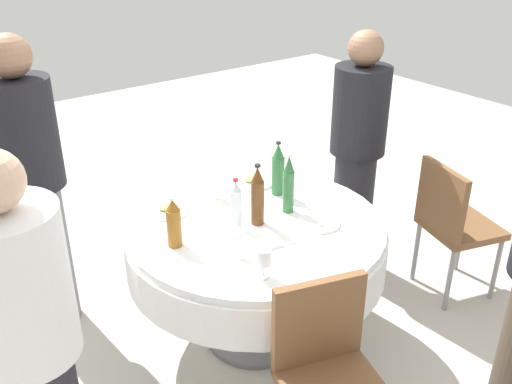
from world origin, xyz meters
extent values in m
plane|color=#B7B2A8|center=(0.00, 0.00, 0.00)|extent=(10.00, 10.00, 0.00)
cylinder|color=white|center=(0.00, 0.00, 0.72)|extent=(1.32, 1.32, 0.04)
cylinder|color=white|center=(0.00, 0.00, 0.59)|extent=(1.35, 1.35, 0.22)
cylinder|color=slate|center=(0.00, 0.00, 0.24)|extent=(0.14, 0.14, 0.48)
cylinder|color=slate|center=(0.00, 0.00, 0.01)|extent=(0.56, 0.56, 0.03)
cylinder|color=silver|center=(-0.12, 0.01, 0.85)|extent=(0.06, 0.06, 0.21)
cone|color=silver|center=(-0.12, 0.01, 0.98)|extent=(0.05, 0.05, 0.05)
cylinder|color=red|center=(-0.12, 0.01, 1.01)|extent=(0.03, 0.03, 0.01)
cylinder|color=#2D6B38|center=(0.21, -0.01, 0.85)|extent=(0.06, 0.06, 0.23)
cone|color=#2D6B38|center=(0.21, -0.01, 1.01)|extent=(0.05, 0.05, 0.09)
cylinder|color=silver|center=(0.21, -0.01, 1.06)|extent=(0.03, 0.03, 0.01)
cylinder|color=#8C5619|center=(-0.44, 0.05, 0.84)|extent=(0.07, 0.07, 0.19)
cone|color=#8C5619|center=(-0.44, 0.05, 0.96)|extent=(0.06, 0.06, 0.05)
cylinder|color=silver|center=(-0.44, 0.05, 0.99)|extent=(0.03, 0.03, 0.01)
cylinder|color=#2D6B38|center=(0.29, 0.19, 0.85)|extent=(0.07, 0.07, 0.22)
cone|color=#2D6B38|center=(0.29, 0.19, 1.00)|extent=(0.06, 0.06, 0.08)
cylinder|color=black|center=(0.29, 0.19, 1.05)|extent=(0.03, 0.03, 0.01)
cylinder|color=#593314|center=(0.00, -0.01, 0.86)|extent=(0.07, 0.07, 0.24)
cone|color=#593314|center=(0.00, -0.01, 1.02)|extent=(0.06, 0.06, 0.08)
cylinder|color=black|center=(0.00, -0.01, 1.06)|extent=(0.03, 0.03, 0.01)
cylinder|color=white|center=(-0.02, 0.36, 0.74)|extent=(0.06, 0.06, 0.00)
cylinder|color=white|center=(-0.02, 0.36, 0.78)|extent=(0.01, 0.01, 0.07)
cylinder|color=white|center=(-0.02, 0.36, 0.85)|extent=(0.06, 0.06, 0.07)
cylinder|color=maroon|center=(-0.02, 0.36, 0.83)|extent=(0.05, 0.05, 0.03)
cylinder|color=white|center=(-0.27, -0.41, 0.74)|extent=(0.06, 0.06, 0.00)
cylinder|color=white|center=(-0.27, -0.41, 0.77)|extent=(0.01, 0.01, 0.06)
cylinder|color=white|center=(-0.27, -0.41, 0.84)|extent=(0.07, 0.07, 0.08)
cylinder|color=white|center=(-0.26, -0.22, 0.74)|extent=(0.06, 0.06, 0.00)
cylinder|color=white|center=(-0.26, -0.22, 0.78)|extent=(0.01, 0.01, 0.07)
cylinder|color=white|center=(-0.26, -0.22, 0.85)|extent=(0.07, 0.07, 0.07)
cylinder|color=white|center=(0.27, 0.39, 0.75)|extent=(0.25, 0.25, 0.02)
ellipsoid|color=#8C9E59|center=(0.27, 0.39, 0.77)|extent=(0.11, 0.10, 0.02)
cylinder|color=white|center=(0.25, -0.21, 0.75)|extent=(0.21, 0.21, 0.02)
cylinder|color=white|center=(-0.30, 0.37, 0.75)|extent=(0.23, 0.23, 0.02)
ellipsoid|color=#8C9E59|center=(-0.30, 0.37, 0.77)|extent=(0.10, 0.09, 0.02)
cube|color=silver|center=(0.04, 0.20, 0.74)|extent=(0.10, 0.16, 0.00)
cube|color=white|center=(-0.10, -0.18, 0.75)|extent=(0.18, 0.18, 0.02)
cylinder|color=#26262B|center=(0.95, 0.22, 0.41)|extent=(0.26, 0.26, 0.82)
cylinder|color=black|center=(0.95, 0.22, 1.09)|extent=(0.34, 0.34, 0.53)
sphere|color=#8C664C|center=(0.95, 0.22, 1.46)|extent=(0.21, 0.21, 0.21)
cylinder|color=slate|center=(-0.84, 0.83, 0.44)|extent=(0.26, 0.26, 0.87)
cylinder|color=black|center=(-0.84, 0.83, 1.16)|extent=(0.34, 0.34, 0.57)
sphere|color=#8C664C|center=(-0.84, 0.83, 1.55)|extent=(0.22, 0.22, 0.22)
cylinder|color=white|center=(-1.26, -0.44, 1.14)|extent=(0.34, 0.34, 0.52)
cube|color=brown|center=(-0.22, -0.71, 0.66)|extent=(0.39, 0.15, 0.42)
cube|color=brown|center=(1.27, -0.39, 0.45)|extent=(0.50, 0.50, 0.04)
cube|color=brown|center=(1.09, -0.33, 0.66)|extent=(0.16, 0.39, 0.42)
cylinder|color=gray|center=(1.38, -0.60, 0.21)|extent=(0.03, 0.03, 0.43)
cylinder|color=gray|center=(1.48, -0.27, 0.21)|extent=(0.03, 0.03, 0.43)
cylinder|color=gray|center=(1.05, -0.50, 0.21)|extent=(0.03, 0.03, 0.43)
cylinder|color=gray|center=(1.15, -0.17, 0.21)|extent=(0.03, 0.03, 0.43)
camera|label=1|loc=(-1.53, -2.04, 2.19)|focal=40.10mm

